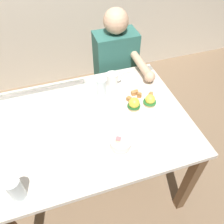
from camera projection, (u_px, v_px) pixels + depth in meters
The scene contains 9 objects.
ground_plane at pixel (96, 179), 1.96m from camera, with size 6.00×6.00×0.00m, color #7F664C.
dining_table at pixel (92, 132), 1.50m from camera, with size 1.20×0.90×0.74m.
eggs_benedict_plate at pixel (141, 103), 1.49m from camera, with size 0.27×0.27×0.09m.
fruit_bowl at pixel (121, 143), 1.27m from camera, with size 0.12×0.12×0.06m.
coffee_mug at pixel (113, 79), 1.63m from camera, with size 0.11×0.08×0.09m.
fork at pixel (45, 156), 1.25m from camera, with size 0.02×0.16×0.00m.
water_glass_near at pixel (16, 190), 1.06m from camera, with size 0.07×0.07×0.13m.
water_glass_far at pixel (102, 87), 1.56m from camera, with size 0.07×0.07×0.13m.
diner_person at pixel (117, 68), 1.96m from camera, with size 0.34×0.54×1.14m.
Camera 1 is at (-0.17, -0.94, 1.81)m, focal length 37.14 mm.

